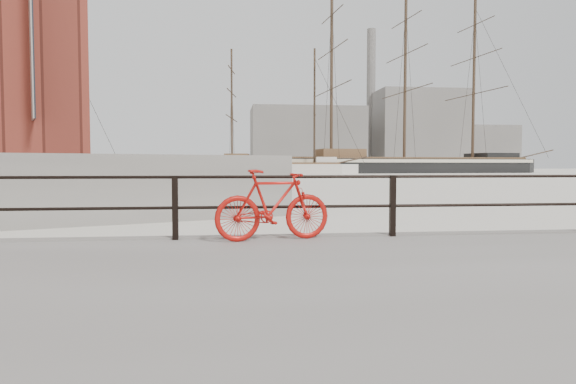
{
  "coord_description": "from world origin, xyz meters",
  "views": [
    {
      "loc": [
        -2.67,
        -8.27,
        1.52
      ],
      "look_at": [
        -1.53,
        1.5,
        1.0
      ],
      "focal_mm": 32.0,
      "sensor_mm": 36.0,
      "label": 1
    }
  ],
  "objects_px": {
    "schooner_left": "(41,175)",
    "barque_black": "(404,173)",
    "bicycle": "(273,205)",
    "schooner_mid": "(273,174)"
  },
  "relations": [
    {
      "from": "schooner_left",
      "to": "barque_black",
      "type": "bearing_deg",
      "value": -15.05
    },
    {
      "from": "barque_black",
      "to": "schooner_left",
      "type": "height_order",
      "value": "barque_black"
    },
    {
      "from": "barque_black",
      "to": "schooner_mid",
      "type": "xyz_separation_m",
      "value": [
        -26.3,
        -8.37,
        0.0
      ]
    },
    {
      "from": "bicycle",
      "to": "schooner_left",
      "type": "xyz_separation_m",
      "value": [
        -28.34,
        72.12,
        -0.9
      ]
    },
    {
      "from": "barque_black",
      "to": "bicycle",
      "type": "bearing_deg",
      "value": -117.02
    },
    {
      "from": "schooner_mid",
      "to": "schooner_left",
      "type": "relative_size",
      "value": 1.34
    },
    {
      "from": "bicycle",
      "to": "barque_black",
      "type": "relative_size",
      "value": 0.03
    },
    {
      "from": "schooner_mid",
      "to": "schooner_left",
      "type": "xyz_separation_m",
      "value": [
        -35.33,
        -8.12,
        0.0
      ]
    },
    {
      "from": "barque_black",
      "to": "schooner_mid",
      "type": "relative_size",
      "value": 2.09
    },
    {
      "from": "bicycle",
      "to": "schooner_mid",
      "type": "height_order",
      "value": "schooner_mid"
    }
  ]
}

